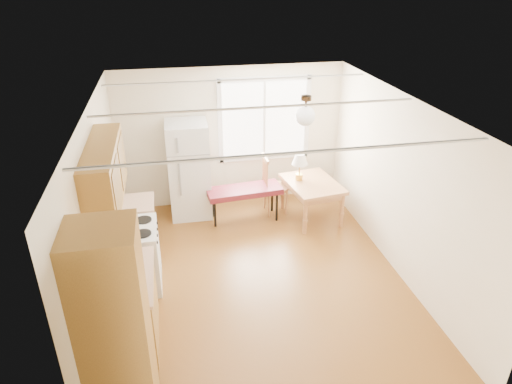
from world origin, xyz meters
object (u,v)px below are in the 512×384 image
object	(u,v)px
dining_table	(312,188)
chair	(270,181)
refrigerator	(189,170)
bench	(244,192)

from	to	relation	value
dining_table	chair	xyz separation A→B (m)	(-0.67, 0.32, 0.04)
refrigerator	chair	xyz separation A→B (m)	(1.38, -0.25, -0.22)
bench	dining_table	xyz separation A→B (m)	(1.15, -0.18, 0.05)
refrigerator	bench	bearing A→B (deg)	-22.31
refrigerator	dining_table	size ratio (longest dim) A/B	1.41
refrigerator	dining_table	bearing A→B (deg)	-14.53
bench	dining_table	world-z (taller)	dining_table
chair	dining_table	bearing A→B (deg)	-26.00
chair	refrigerator	bearing A→B (deg)	169.38
bench	chair	bearing A→B (deg)	10.11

